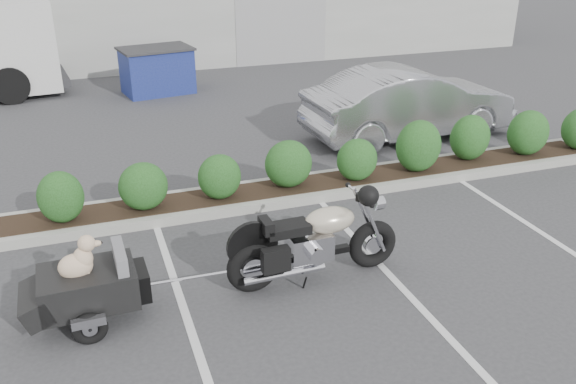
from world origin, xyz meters
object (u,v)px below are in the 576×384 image
object	(u,v)px
dumpster	(157,70)
motorcycle	(315,242)
sedan	(409,103)
pet_trailer	(87,286)

from	to	relation	value
dumpster	motorcycle	bearing A→B (deg)	-96.59
sedan	dumpster	world-z (taller)	sedan
motorcycle	pet_trailer	bearing A→B (deg)	178.09
pet_trailer	sedan	xyz separation A→B (m)	(6.76, 4.62, 0.27)
pet_trailer	sedan	bearing A→B (deg)	32.91
dumpster	sedan	bearing A→B (deg)	-59.90
motorcycle	sedan	world-z (taller)	sedan
motorcycle	dumpster	xyz separation A→B (m)	(-0.53, 10.07, 0.07)
pet_trailer	dumpster	world-z (taller)	dumpster
motorcycle	pet_trailer	distance (m)	2.79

